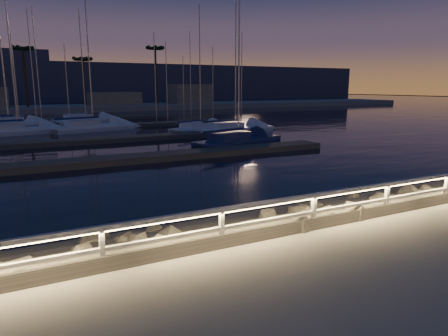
{
  "coord_description": "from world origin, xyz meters",
  "views": [
    {
      "loc": [
        -9.37,
        -8.74,
        4.1
      ],
      "look_at": [
        -2.9,
        4.0,
        1.16
      ],
      "focal_mm": 32.0,
      "sensor_mm": 36.0,
      "label": 1
    }
  ],
  "objects_px": {
    "sailboat_c": "(236,141)",
    "sailboat_g": "(91,127)",
    "guard_rail": "(363,195)",
    "sailboat_n": "(7,125)",
    "sailboat_l": "(233,129)",
    "sailboat_j": "(16,130)",
    "sailboat_k": "(84,120)",
    "sailboat_i": "(18,122)",
    "sailboat_h": "(199,128)"
  },
  "relations": [
    {
      "from": "guard_rail",
      "to": "sailboat_l",
      "type": "height_order",
      "value": "sailboat_l"
    },
    {
      "from": "sailboat_c",
      "to": "sailboat_k",
      "type": "bearing_deg",
      "value": 89.12
    },
    {
      "from": "sailboat_j",
      "to": "sailboat_g",
      "type": "bearing_deg",
      "value": -10.44
    },
    {
      "from": "sailboat_n",
      "to": "guard_rail",
      "type": "bearing_deg",
      "value": -98.42
    },
    {
      "from": "sailboat_j",
      "to": "sailboat_k",
      "type": "relative_size",
      "value": 0.97
    },
    {
      "from": "sailboat_g",
      "to": "sailboat_l",
      "type": "xyz_separation_m",
      "value": [
        12.69,
        -8.44,
        -0.03
      ]
    },
    {
      "from": "sailboat_h",
      "to": "sailboat_l",
      "type": "xyz_separation_m",
      "value": [
        2.59,
        -2.76,
        0.03
      ]
    },
    {
      "from": "sailboat_j",
      "to": "sailboat_i",
      "type": "bearing_deg",
      "value": 77.73
    },
    {
      "from": "sailboat_c",
      "to": "sailboat_k",
      "type": "relative_size",
      "value": 1.01
    },
    {
      "from": "sailboat_i",
      "to": "sailboat_l",
      "type": "xyz_separation_m",
      "value": [
        19.65,
        -18.4,
        0.02
      ]
    },
    {
      "from": "sailboat_n",
      "to": "sailboat_l",
      "type": "bearing_deg",
      "value": -57.55
    },
    {
      "from": "sailboat_k",
      "to": "sailboat_n",
      "type": "relative_size",
      "value": 0.95
    },
    {
      "from": "sailboat_i",
      "to": "sailboat_k",
      "type": "relative_size",
      "value": 0.77
    },
    {
      "from": "guard_rail",
      "to": "sailboat_n",
      "type": "relative_size",
      "value": 3.0
    },
    {
      "from": "sailboat_l",
      "to": "sailboat_n",
      "type": "relative_size",
      "value": 0.99
    },
    {
      "from": "sailboat_j",
      "to": "sailboat_l",
      "type": "xyz_separation_m",
      "value": [
        19.82,
        -8.33,
        -0.02
      ]
    },
    {
      "from": "sailboat_h",
      "to": "sailboat_j",
      "type": "bearing_deg",
      "value": 137.27
    },
    {
      "from": "sailboat_g",
      "to": "sailboat_i",
      "type": "distance_m",
      "value": 12.16
    },
    {
      "from": "sailboat_c",
      "to": "sailboat_g",
      "type": "relative_size",
      "value": 0.94
    },
    {
      "from": "sailboat_k",
      "to": "sailboat_c",
      "type": "bearing_deg",
      "value": -88.92
    },
    {
      "from": "guard_rail",
      "to": "sailboat_n",
      "type": "distance_m",
      "value": 42.81
    },
    {
      "from": "sailboat_h",
      "to": "sailboat_i",
      "type": "xyz_separation_m",
      "value": [
        -17.06,
        15.64,
        0.01
      ]
    },
    {
      "from": "sailboat_i",
      "to": "sailboat_j",
      "type": "height_order",
      "value": "sailboat_j"
    },
    {
      "from": "sailboat_i",
      "to": "sailboat_h",
      "type": "bearing_deg",
      "value": -61.46
    },
    {
      "from": "sailboat_h",
      "to": "sailboat_l",
      "type": "bearing_deg",
      "value": -71.62
    },
    {
      "from": "guard_rail",
      "to": "sailboat_k",
      "type": "height_order",
      "value": "sailboat_k"
    },
    {
      "from": "sailboat_j",
      "to": "sailboat_c",
      "type": "bearing_deg",
      "value": -57.5
    },
    {
      "from": "sailboat_h",
      "to": "sailboat_n",
      "type": "distance_m",
      "value": 21.49
    },
    {
      "from": "sailboat_j",
      "to": "sailboat_k",
      "type": "bearing_deg",
      "value": 39.79
    },
    {
      "from": "sailboat_k",
      "to": "sailboat_n",
      "type": "bearing_deg",
      "value": -172.95
    },
    {
      "from": "sailboat_h",
      "to": "sailboat_k",
      "type": "distance_m",
      "value": 17.9
    },
    {
      "from": "guard_rail",
      "to": "sailboat_h",
      "type": "bearing_deg",
      "value": 76.13
    },
    {
      "from": "sailboat_k",
      "to": "guard_rail",
      "type": "bearing_deg",
      "value": -103.29
    },
    {
      "from": "sailboat_n",
      "to": "sailboat_j",
      "type": "bearing_deg",
      "value": -104.27
    },
    {
      "from": "sailboat_g",
      "to": "sailboat_k",
      "type": "height_order",
      "value": "sailboat_g"
    },
    {
      "from": "guard_rail",
      "to": "sailboat_i",
      "type": "xyz_separation_m",
      "value": [
        -9.67,
        45.54,
        -0.97
      ]
    },
    {
      "from": "sailboat_i",
      "to": "sailboat_l",
      "type": "relative_size",
      "value": 0.74
    },
    {
      "from": "guard_rail",
      "to": "sailboat_c",
      "type": "bearing_deg",
      "value": 72.76
    },
    {
      "from": "sailboat_c",
      "to": "sailboat_i",
      "type": "distance_m",
      "value": 30.74
    },
    {
      "from": "sailboat_c",
      "to": "sailboat_l",
      "type": "relative_size",
      "value": 0.97
    },
    {
      "from": "sailboat_c",
      "to": "sailboat_g",
      "type": "xyz_separation_m",
      "value": [
        -8.62,
        16.53,
        0.02
      ]
    },
    {
      "from": "sailboat_c",
      "to": "sailboat_h",
      "type": "bearing_deg",
      "value": 64.38
    },
    {
      "from": "sailboat_l",
      "to": "sailboat_k",
      "type": "bearing_deg",
      "value": 115.1
    },
    {
      "from": "sailboat_g",
      "to": "sailboat_j",
      "type": "height_order",
      "value": "sailboat_g"
    },
    {
      "from": "sailboat_i",
      "to": "sailboat_c",
      "type": "bearing_deg",
      "value": -78.49
    },
    {
      "from": "sailboat_l",
      "to": "sailboat_j",
      "type": "bearing_deg",
      "value": 148.5
    },
    {
      "from": "sailboat_g",
      "to": "sailboat_k",
      "type": "bearing_deg",
      "value": 72.31
    },
    {
      "from": "guard_rail",
      "to": "sailboat_i",
      "type": "distance_m",
      "value": 46.56
    },
    {
      "from": "sailboat_j",
      "to": "sailboat_n",
      "type": "bearing_deg",
      "value": 87.42
    },
    {
      "from": "sailboat_l",
      "to": "sailboat_n",
      "type": "bearing_deg",
      "value": 136.72
    }
  ]
}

